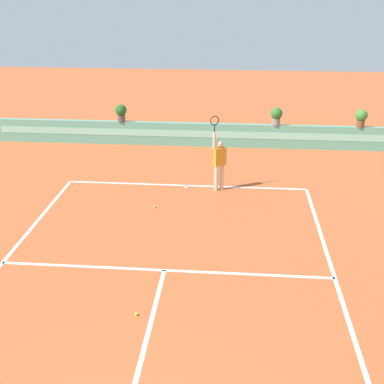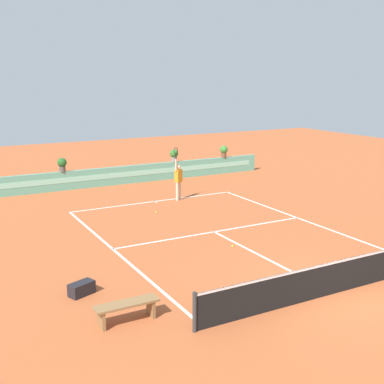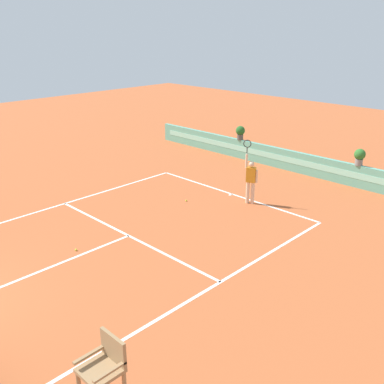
{
  "view_description": "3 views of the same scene",
  "coord_description": "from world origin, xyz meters",
  "px_view_note": "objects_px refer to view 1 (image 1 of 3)",
  "views": [
    {
      "loc": [
        1.59,
        -3.98,
        6.57
      ],
      "look_at": [
        0.46,
        9.0,
        1.0
      ],
      "focal_mm": 46.65,
      "sensor_mm": 36.0,
      "label": 1
    },
    {
      "loc": [
        -9.58,
        -9.31,
        5.83
      ],
      "look_at": [
        0.46,
        9.0,
        1.0
      ],
      "focal_mm": 46.71,
      "sensor_mm": 36.0,
      "label": 2
    },
    {
      "loc": [
        10.91,
        -1.69,
        6.68
      ],
      "look_at": [
        0.46,
        9.0,
        1.0
      ],
      "focal_mm": 41.24,
      "sensor_mm": 36.0,
      "label": 3
    }
  ],
  "objects_px": {
    "potted_plant_right": "(277,115)",
    "potted_plant_left": "(121,112)",
    "tennis_ball_mid_court": "(136,314)",
    "tennis_ball_near_baseline": "(154,207)",
    "tennis_player": "(219,161)",
    "potted_plant_far_right": "(361,117)"
  },
  "relations": [
    {
      "from": "tennis_player",
      "to": "tennis_ball_mid_court",
      "type": "distance_m",
      "value": 7.25
    },
    {
      "from": "tennis_ball_mid_court",
      "to": "potted_plant_far_right",
      "type": "relative_size",
      "value": 0.09
    },
    {
      "from": "potted_plant_far_right",
      "to": "potted_plant_left",
      "type": "distance_m",
      "value": 9.94
    },
    {
      "from": "potted_plant_right",
      "to": "potted_plant_far_right",
      "type": "bearing_deg",
      "value": 0.0
    },
    {
      "from": "potted_plant_right",
      "to": "potted_plant_left",
      "type": "xyz_separation_m",
      "value": [
        -6.52,
        0.0,
        0.0
      ]
    },
    {
      "from": "tennis_player",
      "to": "tennis_ball_mid_court",
      "type": "bearing_deg",
      "value": -101.89
    },
    {
      "from": "tennis_ball_near_baseline",
      "to": "potted_plant_right",
      "type": "height_order",
      "value": "potted_plant_right"
    },
    {
      "from": "tennis_ball_mid_court",
      "to": "potted_plant_right",
      "type": "height_order",
      "value": "potted_plant_right"
    },
    {
      "from": "potted_plant_far_right",
      "to": "tennis_player",
      "type": "bearing_deg",
      "value": -139.49
    },
    {
      "from": "tennis_ball_near_baseline",
      "to": "potted_plant_far_right",
      "type": "relative_size",
      "value": 0.09
    },
    {
      "from": "potted_plant_left",
      "to": "potted_plant_far_right",
      "type": "bearing_deg",
      "value": 0.0
    },
    {
      "from": "potted_plant_right",
      "to": "potted_plant_left",
      "type": "bearing_deg",
      "value": 180.0
    },
    {
      "from": "tennis_player",
      "to": "tennis_ball_near_baseline",
      "type": "distance_m",
      "value": 2.74
    },
    {
      "from": "tennis_player",
      "to": "tennis_ball_mid_court",
      "type": "relative_size",
      "value": 38.01
    },
    {
      "from": "tennis_player",
      "to": "tennis_ball_mid_court",
      "type": "xyz_separation_m",
      "value": [
        -1.48,
        -7.03,
        -1.02
      ]
    },
    {
      "from": "tennis_ball_mid_court",
      "to": "potted_plant_far_right",
      "type": "bearing_deg",
      "value": 59.06
    },
    {
      "from": "tennis_player",
      "to": "potted_plant_right",
      "type": "xyz_separation_m",
      "value": [
        2.18,
        4.78,
        0.36
      ]
    },
    {
      "from": "tennis_player",
      "to": "tennis_ball_near_baseline",
      "type": "bearing_deg",
      "value": -139.97
    },
    {
      "from": "potted_plant_far_right",
      "to": "tennis_ball_mid_court",
      "type": "bearing_deg",
      "value": -120.94
    },
    {
      "from": "tennis_ball_mid_court",
      "to": "potted_plant_right",
      "type": "relative_size",
      "value": 0.09
    },
    {
      "from": "potted_plant_right",
      "to": "tennis_ball_near_baseline",
      "type": "bearing_deg",
      "value": -122.75
    },
    {
      "from": "tennis_ball_mid_court",
      "to": "potted_plant_left",
      "type": "xyz_separation_m",
      "value": [
        -2.86,
        11.81,
        1.38
      ]
    }
  ]
}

